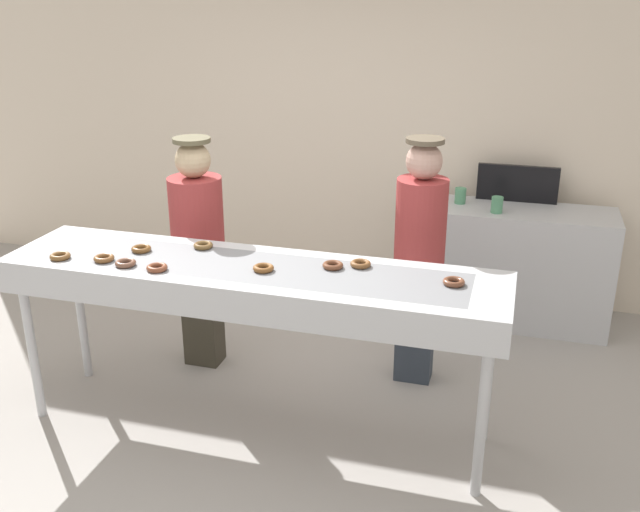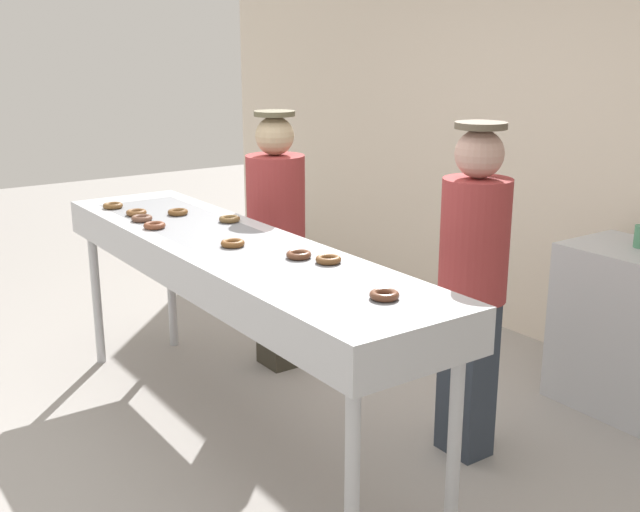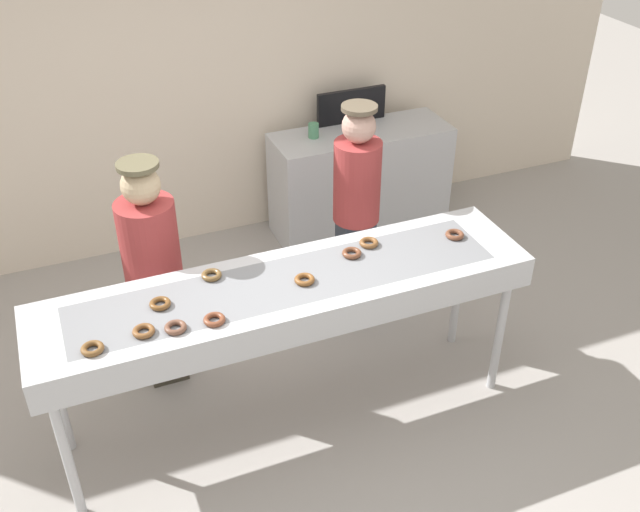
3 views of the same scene
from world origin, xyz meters
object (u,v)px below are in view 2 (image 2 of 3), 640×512
at_px(worker_baker, 473,275).
at_px(chocolate_donut_3, 384,295).
at_px(chocolate_donut_0, 113,206).
at_px(worker_assistant, 276,224).
at_px(chocolate_donut_2, 229,219).
at_px(fryer_conveyor, 231,260).
at_px(chocolate_donut_8, 299,255).
at_px(chocolate_donut_7, 136,213).
at_px(chocolate_donut_4, 233,243).
at_px(chocolate_donut_1, 154,226).
at_px(chocolate_donut_6, 328,259).
at_px(chocolate_donut_9, 142,218).
at_px(chocolate_donut_5, 178,212).

bearing_deg(worker_baker, chocolate_donut_3, 120.10).
height_order(chocolate_donut_0, worker_assistant, worker_assistant).
bearing_deg(worker_assistant, chocolate_donut_3, 171.34).
height_order(chocolate_donut_2, chocolate_donut_3, same).
relative_size(fryer_conveyor, chocolate_donut_8, 24.74).
distance_m(chocolate_donut_7, worker_baker, 1.93).
distance_m(chocolate_donut_3, chocolate_donut_4, 1.02).
xyz_separation_m(chocolate_donut_1, chocolate_donut_6, (1.06, 0.37, 0.00)).
distance_m(chocolate_donut_6, chocolate_donut_9, 1.31).
xyz_separation_m(chocolate_donut_6, worker_assistant, (-1.22, 0.49, -0.14)).
bearing_deg(chocolate_donut_4, chocolate_donut_6, 22.91).
bearing_deg(chocolate_donut_6, worker_assistant, 158.28).
relative_size(fryer_conveyor, chocolate_donut_3, 24.74).
bearing_deg(chocolate_donut_7, chocolate_donut_8, 11.44).
distance_m(chocolate_donut_7, chocolate_donut_8, 1.30).
height_order(chocolate_donut_1, chocolate_donut_5, same).
bearing_deg(chocolate_donut_6, chocolate_donut_1, -160.86).
relative_size(fryer_conveyor, chocolate_donut_5, 24.74).
xyz_separation_m(fryer_conveyor, chocolate_donut_3, (1.11, 0.06, 0.11)).
bearing_deg(worker_baker, worker_assistant, 17.05).
distance_m(chocolate_donut_1, chocolate_donut_7, 0.36).
height_order(chocolate_donut_6, chocolate_donut_8, same).
xyz_separation_m(fryer_conveyor, worker_assistant, (-0.64, 0.66, -0.03)).
bearing_deg(chocolate_donut_1, chocolate_donut_3, 9.04).
height_order(chocolate_donut_3, worker_assistant, worker_assistant).
bearing_deg(chocolate_donut_2, chocolate_donut_6, -1.75).
distance_m(chocolate_donut_8, worker_assistant, 1.22).
xyz_separation_m(fryer_conveyor, chocolate_donut_6, (0.59, 0.17, 0.11)).
distance_m(chocolate_donut_0, chocolate_donut_4, 1.19).
distance_m(chocolate_donut_2, chocolate_donut_6, 0.96).
bearing_deg(worker_assistant, chocolate_donut_7, 87.17).
bearing_deg(chocolate_donut_0, chocolate_donut_4, 7.36).
distance_m(chocolate_donut_0, chocolate_donut_6, 1.71).
bearing_deg(chocolate_donut_6, chocolate_donut_7, -167.18).
bearing_deg(chocolate_donut_4, worker_baker, 50.67).
relative_size(chocolate_donut_2, worker_assistant, 0.07).
height_order(chocolate_donut_0, chocolate_donut_3, same).
relative_size(fryer_conveyor, worker_baker, 1.73).
bearing_deg(fryer_conveyor, chocolate_donut_9, -164.66).
bearing_deg(chocolate_donut_4, chocolate_donut_7, -173.03).
height_order(chocolate_donut_0, chocolate_donut_9, same).
xyz_separation_m(fryer_conveyor, chocolate_donut_4, (0.09, -0.04, 0.11)).
distance_m(chocolate_donut_5, worker_baker, 1.72).
xyz_separation_m(fryer_conveyor, chocolate_donut_1, (-0.47, -0.20, 0.11)).
relative_size(chocolate_donut_2, chocolate_donut_5, 1.00).
bearing_deg(chocolate_donut_1, chocolate_donut_7, 172.80).
distance_m(chocolate_donut_1, chocolate_donut_4, 0.58).
bearing_deg(chocolate_donut_6, worker_baker, 71.19).
xyz_separation_m(fryer_conveyor, chocolate_donut_7, (-0.83, -0.15, 0.11)).
relative_size(chocolate_donut_0, chocolate_donut_3, 1.00).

